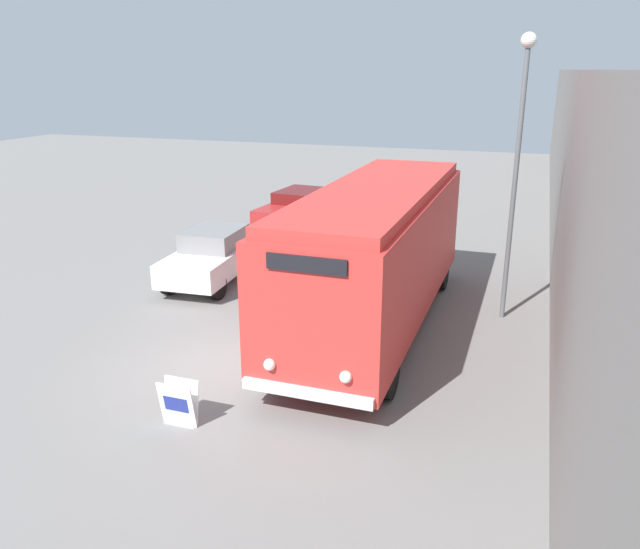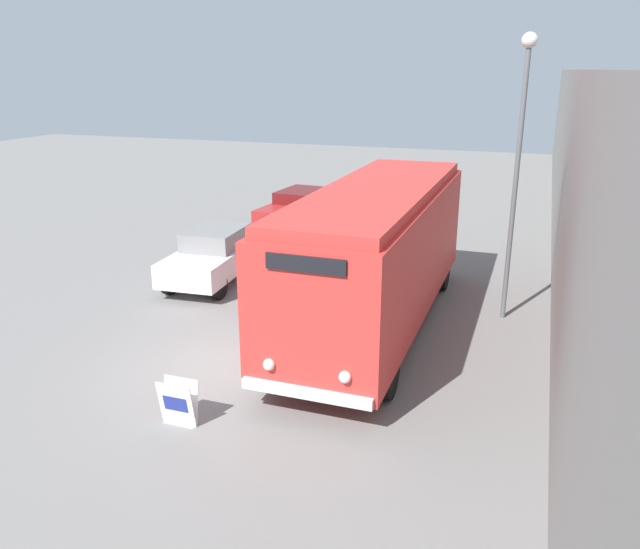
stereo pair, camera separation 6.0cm
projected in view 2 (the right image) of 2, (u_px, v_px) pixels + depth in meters
The scene contains 7 objects.
ground_plane at pixel (220, 367), 13.41m from camera, with size 80.00×80.00×0.00m, color slate.
building_wall_right at pixel (568, 173), 19.22m from camera, with size 0.30×60.00×6.09m.
vintage_bus at pixel (377, 250), 14.97m from camera, with size 2.60×9.67×3.51m.
sign_board at pixel (178, 403), 11.15m from camera, with size 0.69×0.33×0.86m.
streetlamp at pixel (519, 143), 14.75m from camera, with size 0.36×0.36×6.91m.
parked_car_near at pixel (215, 255), 18.72m from camera, with size 2.07×4.43×1.58m.
parked_car_mid at pixel (300, 207), 25.25m from camera, with size 2.11×4.91×1.49m.
Camera 2 is at (6.11, -10.68, 6.10)m, focal length 35.00 mm.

